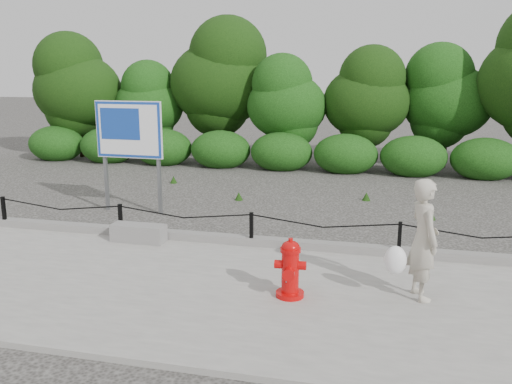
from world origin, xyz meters
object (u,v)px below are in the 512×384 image
object	(u,v)px
advertising_sign	(129,135)
pedestrian	(422,241)
fire_hydrant	(290,269)
concrete_block	(139,233)

from	to	relation	value
advertising_sign	pedestrian	bearing A→B (deg)	-29.32
fire_hydrant	pedestrian	world-z (taller)	pedestrian
fire_hydrant	advertising_sign	distance (m)	5.85
pedestrian	concrete_block	bearing A→B (deg)	54.68
fire_hydrant	advertising_sign	world-z (taller)	advertising_sign
fire_hydrant	pedestrian	distance (m)	1.79
fire_hydrant	advertising_sign	bearing A→B (deg)	133.62
pedestrian	concrete_block	xyz separation A→B (m)	(-4.76, 1.35, -0.65)
pedestrian	advertising_sign	bearing A→B (deg)	40.24
pedestrian	advertising_sign	xyz separation A→B (m)	(-5.92, 3.46, 0.84)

